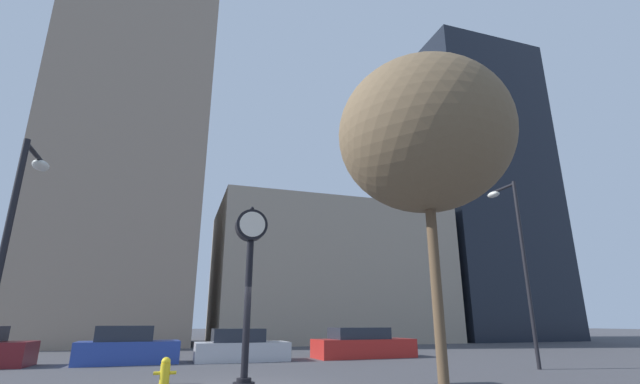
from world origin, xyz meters
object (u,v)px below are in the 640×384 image
street_lamp_left (17,220)px  bare_tree (425,136)px  car_silver (241,347)px  fire_hydrant_near (165,371)px  car_blue (128,348)px  street_lamp_right (515,242)px  street_clock (250,261)px  car_red (363,345)px

street_lamp_left → bare_tree: bearing=-15.0°
car_silver → fire_hydrant_near: size_ratio=5.70×
car_blue → bare_tree: bearing=-60.3°
bare_tree → car_blue: bearing=122.8°
car_silver → street_lamp_right: street_lamp_right is taller
street_clock → car_red: street_clock is taller
street_lamp_right → car_blue: bearing=155.6°
street_clock → street_lamp_right: (10.47, 1.40, 1.34)m
car_silver → fire_hydrant_near: (-2.92, -6.42, -0.21)m
car_silver → fire_hydrant_near: car_silver is taller
street_clock → car_blue: street_clock is taller
fire_hydrant_near → bare_tree: bearing=-38.9°
street_clock → car_silver: street_clock is taller
street_lamp_left → street_clock: bearing=10.1°
fire_hydrant_near → street_lamp_right: (12.40, 0.23, 4.20)m
street_clock → street_lamp_right: size_ratio=0.69×
car_silver → street_clock: bearing=-97.2°
street_clock → street_lamp_right: bearing=7.6°
street_clock → street_lamp_left: bearing=-169.9°
fire_hydrant_near → street_lamp_right: street_lamp_right is taller
car_blue → street_lamp_right: street_lamp_right is taller
car_red → street_lamp_right: bearing=-61.4°
car_blue → car_silver: size_ratio=1.00×
car_blue → fire_hydrant_near: size_ratio=5.70×
car_blue → car_red: (10.14, -0.09, -0.04)m
car_blue → car_red: bearing=-3.6°
car_blue → bare_tree: 14.28m
fire_hydrant_near → car_silver: bearing=65.5°
street_lamp_left → street_lamp_right: street_lamp_right is taller
car_blue → street_lamp_right: 15.82m
street_clock → fire_hydrant_near: 3.65m
street_lamp_left → bare_tree: (9.02, -2.42, 2.27)m
car_silver → street_lamp_right: (9.48, -6.19, 3.99)m
car_red → street_lamp_left: bearing=-147.1°
street_lamp_right → bare_tree: size_ratio=0.87×
street_clock → bare_tree: size_ratio=0.60×
street_clock → car_silver: bearing=82.6°
street_lamp_right → street_clock: bearing=-172.4°
fire_hydrant_near → street_lamp_right: 13.09m
street_lamp_left → bare_tree: 9.61m
street_clock → car_blue: size_ratio=1.22×
car_blue → car_silver: 4.48m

